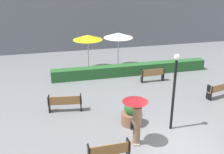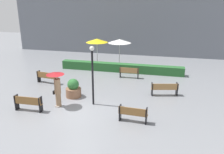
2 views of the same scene
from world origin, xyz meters
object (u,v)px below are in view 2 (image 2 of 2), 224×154
Objects in this scene: bench_far_left at (47,77)px; planter_pot at (73,89)px; patio_umbrella_yellow at (97,41)px; bench_near_right at (133,113)px; lamp_post at (92,69)px; patio_umbrella_white at (120,41)px; bench_far_right at (165,88)px; pedestrian_with_umbrella at (57,84)px; bench_back_row at (129,72)px; bench_near_left at (28,102)px.

bench_far_left is 1.43× the size of planter_pot.
bench_near_right is at bearing -63.77° from patio_umbrella_yellow.
planter_pot is 0.34× the size of lamp_post.
patio_umbrella_white reaches higher than patio_umbrella_yellow.
planter_pot is at bearing -33.72° from bench_far_left.
lamp_post is at bearing -74.49° from patio_umbrella_yellow.
planter_pot is (3.02, -2.02, 0.01)m from bench_far_left.
bench_far_right is 0.84× the size of pedestrian_with_umbrella.
patio_umbrella_white is at bearing 114.89° from bench_back_row.
bench_near_right is 6.11m from bench_near_left.
bench_near_right is at bearing -30.90° from lamp_post.
patio_umbrella_white is (3.16, 10.68, 1.95)m from bench_near_left.
bench_near_right is at bearing 1.32° from bench_near_left.
bench_near_left is at bearing -178.68° from bench_near_right.
patio_umbrella_yellow is (-0.81, 8.08, 1.91)m from planter_pot.
bench_far_left is 0.67× the size of patio_umbrella_white.
patio_umbrella_white is at bearing 73.53° from bench_near_left.
bench_near_right is 0.59× the size of patio_umbrella_yellow.
pedestrian_with_umbrella is 2.30m from lamp_post.
bench_back_row is at bearing 77.19° from lamp_post.
bench_back_row is 0.88× the size of bench_far_right.
lamp_post is (3.39, 1.77, 1.73)m from bench_near_left.
planter_pot is 0.47× the size of patio_umbrella_white.
lamp_post is (4.69, -2.86, 1.74)m from bench_far_left.
patio_umbrella_white is at bearing 124.91° from bench_far_right.
pedestrian_with_umbrella is 0.59× the size of lamp_post.
bench_near_right is 3.63m from lamp_post.
bench_far_left is at bearing -126.36° from patio_umbrella_white.
bench_near_left is 0.92× the size of bench_far_right.
bench_near_left is 0.77× the size of pedestrian_with_umbrella.
lamp_post reaches higher than pedestrian_with_umbrella.
lamp_post reaches higher than patio_umbrella_white.
bench_far_left is 0.49× the size of lamp_post.
bench_far_right is (7.64, 4.26, -0.02)m from bench_near_left.
planter_pot is (1.73, 2.61, 0.00)m from bench_near_left.
patio_umbrella_yellow is at bearing 179.63° from patio_umbrella_white.
patio_umbrella_yellow is (-3.76, 3.28, 1.92)m from bench_back_row.
pedestrian_with_umbrella reaches higher than bench_near_right.
patio_umbrella_yellow is (-2.48, 8.92, 0.18)m from lamp_post.
bench_back_row is at bearing 57.80° from bench_near_left.
bench_near_right is at bearing -31.21° from bench_far_left.
pedestrian_with_umbrella is (-3.29, -6.41, 0.92)m from bench_back_row.
bench_far_right is at bearing -55.09° from patio_umbrella_white.
planter_pot reaches higher than bench_far_right.
bench_far_left is at bearing 148.61° from lamp_post.
bench_far_left reaches higher than bench_far_right.
patio_umbrella_yellow is at bearing 92.78° from pedestrian_with_umbrella.
bench_near_left is 1.94m from pedestrian_with_umbrella.
patio_umbrella_white reaches higher than bench_far_right.
bench_back_row reaches higher than bench_far_right.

